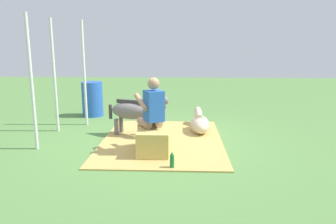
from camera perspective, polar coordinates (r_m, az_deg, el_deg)
name	(u,v)px	position (r m, az deg, el deg)	size (l,w,h in m)	color
ground_plane	(155,141)	(6.33, -2.33, -5.20)	(24.00, 24.00, 0.00)	#568442
hay_patch	(162,140)	(6.34, -1.03, -5.06)	(3.09, 2.32, 0.02)	tan
hay_bale	(154,142)	(5.55, -2.52, -5.31)	(0.70, 0.53, 0.44)	tan
person_seated	(151,111)	(5.57, -2.97, 0.09)	(0.72, 0.60, 1.32)	tan
pony_standing	(134,111)	(6.57, -6.00, 0.13)	(0.64, 1.30, 0.89)	slate
pony_lying	(200,123)	(7.01, 5.60, -1.92)	(1.34, 0.42, 0.42)	beige
soda_bottle	(172,160)	(4.95, 0.73, -8.57)	(0.07, 0.07, 0.28)	#197233
water_barrel	(92,99)	(8.67, -13.23, 2.26)	(0.54, 0.54, 0.90)	blue
tent_pole_left	(32,83)	(6.11, -23.00, 4.70)	(0.06, 0.06, 2.39)	silver
tent_pole_right	(84,74)	(7.64, -14.59, 6.56)	(0.06, 0.06, 2.39)	silver
tent_pole_mid	(54,76)	(7.25, -19.48, 5.99)	(0.06, 0.06, 2.39)	silver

